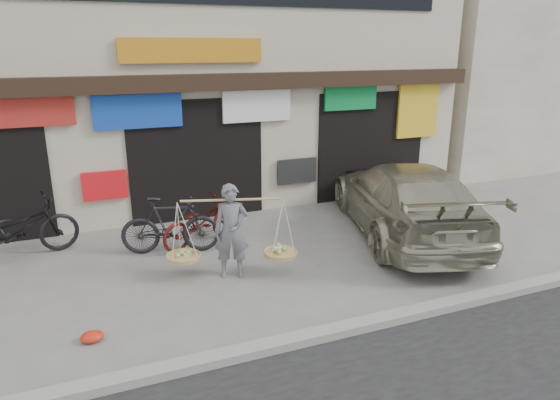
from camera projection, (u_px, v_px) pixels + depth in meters
name	position (u px, v px, depth m)	size (l,w,h in m)	color
ground	(249.00, 281.00, 8.41)	(70.00, 70.00, 0.00)	gray
kerb	(297.00, 340.00, 6.62)	(70.00, 0.25, 0.12)	gray
shophouse_block	(168.00, 59.00, 13.06)	(14.00, 6.32, 7.00)	beige
neighbor_east	(531.00, 62.00, 18.50)	(12.00, 7.00, 6.40)	beige
street_vendor	(232.00, 235.00, 8.39)	(2.14, 1.03, 1.63)	slate
bike_0	(17.00, 230.00, 9.11)	(0.76, 2.17, 1.14)	black
bike_1	(171.00, 225.00, 9.41)	(0.52, 1.86, 1.12)	black
bike_2	(201.00, 222.00, 9.85)	(0.62, 1.78, 0.94)	#4E120D
suv	(404.00, 199.00, 10.37)	(3.50, 5.58, 1.51)	#A49D84
red_bag	(92.00, 337.00, 6.68)	(0.31, 0.25, 0.14)	red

